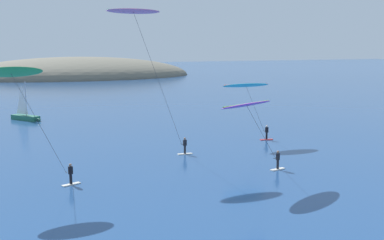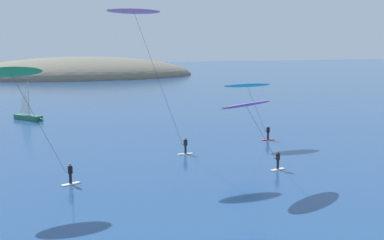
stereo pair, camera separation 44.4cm
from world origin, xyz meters
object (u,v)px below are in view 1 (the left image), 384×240
at_px(sailboat_near, 27,116).
at_px(kitesurfer_green, 16,82).
at_px(kitesurfer_cyan, 247,89).
at_px(kitesurfer_pink, 138,24).
at_px(kitesurfer_purple, 249,109).

xyz_separation_m(sailboat_near, kitesurfer_green, (-4.08, -36.49, 7.57)).
distance_m(sailboat_near, kitesurfer_cyan, 34.74).
height_order(sailboat_near, kitesurfer_cyan, kitesurfer_cyan).
bearing_deg(kitesurfer_pink, kitesurfer_green, -150.98).
height_order(kitesurfer_purple, kitesurfer_cyan, kitesurfer_cyan).
height_order(kitesurfer_green, kitesurfer_purple, kitesurfer_green).
xyz_separation_m(kitesurfer_pink, kitesurfer_cyan, (13.68, 3.01, -6.75)).
distance_m(kitesurfer_purple, kitesurfer_cyan, 16.04).
relative_size(sailboat_near, kitesurfer_cyan, 0.84).
xyz_separation_m(kitesurfer_pink, kitesurfer_green, (-11.40, -6.32, -4.56)).
distance_m(sailboat_near, kitesurfer_pink, 33.32).
bearing_deg(sailboat_near, kitesurfer_pink, -76.37).
bearing_deg(sailboat_near, kitesurfer_purple, -72.64).
xyz_separation_m(kitesurfer_pink, kitesurfer_purple, (5.48, -10.78, -6.92)).
height_order(sailboat_near, kitesurfer_pink, kitesurfer_pink).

